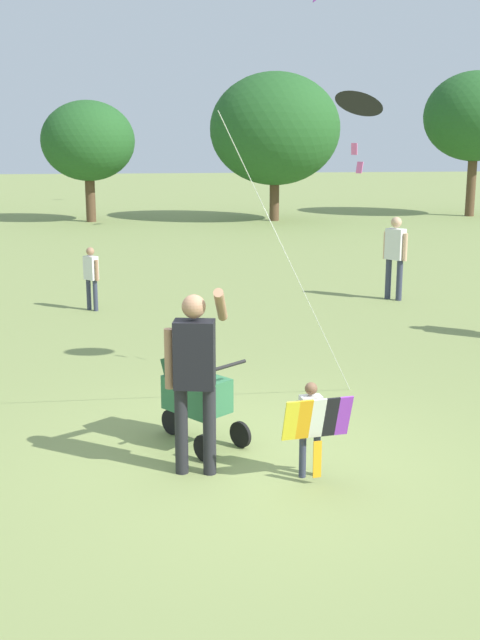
# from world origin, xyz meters

# --- Properties ---
(ground_plane) EXTENTS (120.00, 120.00, 0.00)m
(ground_plane) POSITION_xyz_m (0.00, 0.00, 0.00)
(ground_plane) COLOR #849351
(child_with_butterfly_kite) EXTENTS (0.66, 0.38, 0.94)m
(child_with_butterfly_kite) POSITION_xyz_m (0.56, -0.45, 0.57)
(child_with_butterfly_kite) COLOR #33384C
(child_with_butterfly_kite) RESTS_ON ground
(person_adult_flyer) EXTENTS (0.63, 0.54, 1.84)m
(person_adult_flyer) POSITION_xyz_m (-0.52, -0.20, 1.06)
(person_adult_flyer) COLOR #232328
(person_adult_flyer) RESTS_ON ground
(stroller) EXTENTS (0.92, 1.03, 1.03)m
(stroller) POSITION_xyz_m (-0.47, 0.54, 0.61)
(stroller) COLOR black
(stroller) RESTS_ON ground
(kite_adult_black) EXTENTS (2.29, 2.59, 3.73)m
(kite_adult_black) POSITION_xyz_m (1.59, 2.11, 3.52)
(kite_adult_black) COLOR black
(kite_adult_black) RESTS_ON ground
(person_red_shirt) EXTENTS (0.40, 0.42, 1.64)m
(person_red_shirt) POSITION_xyz_m (3.90, 7.60, 0.96)
(person_red_shirt) COLOR #33384C
(person_red_shirt) RESTS_ON ground
(person_couple_left) EXTENTS (0.29, 0.29, 1.18)m
(person_couple_left) POSITION_xyz_m (-1.96, 7.31, 0.70)
(person_couple_left) COLOR #33384C
(person_couple_left) RESTS_ON ground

